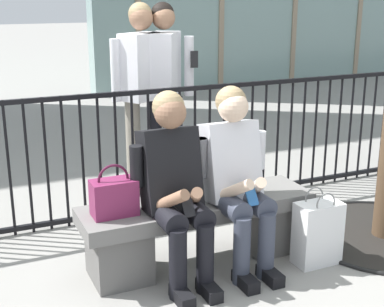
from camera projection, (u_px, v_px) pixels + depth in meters
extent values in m
plane|color=gray|center=(198.00, 261.00, 3.80)|extent=(60.00, 60.00, 0.00)
cube|color=slate|center=(198.00, 207.00, 3.68)|extent=(1.60, 0.44, 0.10)
cube|color=#605E5B|center=(119.00, 253.00, 3.53)|extent=(0.36, 0.37, 0.35)
cube|color=#605E5B|center=(268.00, 224.00, 3.97)|extent=(0.36, 0.37, 0.35)
cylinder|color=black|center=(165.00, 214.00, 3.39)|extent=(0.15, 0.40, 0.15)
cylinder|color=black|center=(178.00, 264.00, 3.28)|extent=(0.11, 0.11, 0.45)
cube|color=black|center=(182.00, 296.00, 3.28)|extent=(0.09, 0.22, 0.08)
cylinder|color=black|center=(192.00, 210.00, 3.46)|extent=(0.15, 0.40, 0.15)
cylinder|color=black|center=(205.00, 259.00, 3.35)|extent=(0.11, 0.11, 0.45)
cube|color=black|center=(209.00, 290.00, 3.35)|extent=(0.09, 0.22, 0.08)
cube|color=black|center=(170.00, 169.00, 3.48)|extent=(0.36, 0.30, 0.55)
cylinder|color=black|center=(137.00, 166.00, 3.37)|extent=(0.08, 0.08, 0.26)
cylinder|color=#8E664C|center=(171.00, 200.00, 3.29)|extent=(0.16, 0.28, 0.20)
cylinder|color=black|center=(201.00, 158.00, 3.55)|extent=(0.08, 0.08, 0.26)
cylinder|color=#8E664C|center=(196.00, 196.00, 3.35)|extent=(0.16, 0.28, 0.20)
cube|color=black|center=(188.00, 205.00, 3.27)|extent=(0.07, 0.10, 0.13)
sphere|color=#8E664C|center=(170.00, 113.00, 3.35)|extent=(0.20, 0.20, 0.20)
sphere|color=#997F59|center=(168.00, 107.00, 3.37)|extent=(0.20, 0.20, 0.20)
cylinder|color=#383D4C|center=(228.00, 204.00, 3.56)|extent=(0.15, 0.40, 0.15)
cylinder|color=#383D4C|center=(242.00, 251.00, 3.45)|extent=(0.11, 0.11, 0.45)
cube|color=black|center=(246.00, 281.00, 3.45)|extent=(0.09, 0.22, 0.08)
cylinder|color=#383D4C|center=(252.00, 200.00, 3.63)|extent=(0.15, 0.40, 0.15)
cylinder|color=#383D4C|center=(266.00, 246.00, 3.52)|extent=(0.11, 0.11, 0.45)
cube|color=black|center=(270.00, 276.00, 3.52)|extent=(0.09, 0.22, 0.08)
cube|color=silver|center=(230.00, 161.00, 3.65)|extent=(0.36, 0.30, 0.55)
cylinder|color=silver|center=(201.00, 158.00, 3.55)|extent=(0.08, 0.08, 0.26)
cylinder|color=beige|center=(235.00, 190.00, 3.46)|extent=(0.16, 0.28, 0.20)
cylinder|color=silver|center=(259.00, 150.00, 3.72)|extent=(0.08, 0.08, 0.26)
cylinder|color=beige|center=(257.00, 186.00, 3.52)|extent=(0.16, 0.28, 0.20)
cube|color=#2D6BB7|center=(251.00, 194.00, 3.44)|extent=(0.07, 0.10, 0.13)
sphere|color=beige|center=(233.00, 107.00, 3.52)|extent=(0.20, 0.20, 0.20)
sphere|color=#997F59|center=(231.00, 101.00, 3.54)|extent=(0.20, 0.20, 0.20)
cube|color=#7A234C|center=(114.00, 198.00, 3.40)|extent=(0.28, 0.16, 0.23)
torus|color=#49152D|center=(113.00, 180.00, 3.37)|extent=(0.20, 0.02, 0.20)
cube|color=white|center=(318.00, 233.00, 3.71)|extent=(0.31, 0.18, 0.44)
torus|color=slate|center=(326.00, 204.00, 3.59)|extent=(0.15, 0.01, 0.15)
torus|color=slate|center=(314.00, 197.00, 3.70)|extent=(0.15, 0.01, 0.15)
cylinder|color=gray|center=(134.00, 150.00, 4.82)|extent=(0.13, 0.13, 0.90)
cube|color=black|center=(136.00, 196.00, 4.91)|extent=(0.09, 0.22, 0.06)
cylinder|color=gray|center=(155.00, 148.00, 4.90)|extent=(0.13, 0.13, 0.90)
cube|color=black|center=(157.00, 193.00, 4.98)|extent=(0.09, 0.22, 0.06)
cube|color=silver|center=(142.00, 66.00, 4.65)|extent=(0.44, 0.39, 0.56)
cylinder|color=silver|center=(116.00, 70.00, 4.57)|extent=(0.08, 0.08, 0.52)
cylinder|color=silver|center=(168.00, 67.00, 4.75)|extent=(0.08, 0.08, 0.52)
sphere|color=#8E664C|center=(141.00, 18.00, 4.54)|extent=(0.20, 0.20, 0.20)
sphere|color=#997F59|center=(140.00, 14.00, 4.55)|extent=(0.20, 0.20, 0.20)
cylinder|color=black|center=(155.00, 148.00, 4.90)|extent=(0.13, 0.13, 0.90)
cube|color=black|center=(157.00, 193.00, 4.98)|extent=(0.09, 0.22, 0.06)
cylinder|color=black|center=(176.00, 145.00, 4.98)|extent=(0.13, 0.13, 0.90)
cube|color=black|center=(178.00, 190.00, 5.06)|extent=(0.09, 0.22, 0.06)
cube|color=silver|center=(164.00, 65.00, 4.73)|extent=(0.40, 0.44, 0.56)
cylinder|color=silver|center=(138.00, 69.00, 4.64)|extent=(0.08, 0.08, 0.52)
cylinder|color=silver|center=(189.00, 66.00, 4.83)|extent=(0.08, 0.08, 0.52)
sphere|color=#8E664C|center=(163.00, 18.00, 4.62)|extent=(0.20, 0.20, 0.20)
sphere|color=black|center=(163.00, 14.00, 4.62)|extent=(0.20, 0.20, 0.20)
cube|color=black|center=(194.00, 59.00, 4.72)|extent=(0.07, 0.01, 0.14)
cylinder|color=black|center=(9.00, 170.00, 4.05)|extent=(0.02, 0.02, 1.05)
cylinder|color=black|center=(28.00, 168.00, 4.11)|extent=(0.02, 0.02, 1.05)
cylinder|color=black|center=(47.00, 165.00, 4.16)|extent=(0.02, 0.02, 1.05)
cylinder|color=black|center=(65.00, 163.00, 4.22)|extent=(0.02, 0.02, 1.05)
cylinder|color=black|center=(83.00, 161.00, 4.27)|extent=(0.02, 0.02, 1.05)
cylinder|color=black|center=(100.00, 159.00, 4.32)|extent=(0.02, 0.02, 1.05)
cylinder|color=black|center=(117.00, 157.00, 4.38)|extent=(0.02, 0.02, 1.05)
cylinder|color=black|center=(133.00, 155.00, 4.43)|extent=(0.02, 0.02, 1.05)
cylinder|color=black|center=(149.00, 153.00, 4.49)|extent=(0.02, 0.02, 1.05)
cylinder|color=black|center=(165.00, 151.00, 4.54)|extent=(0.02, 0.02, 1.05)
cylinder|color=black|center=(180.00, 149.00, 4.59)|extent=(0.02, 0.02, 1.05)
cylinder|color=black|center=(195.00, 147.00, 4.65)|extent=(0.02, 0.02, 1.05)
cylinder|color=black|center=(209.00, 145.00, 4.70)|extent=(0.02, 0.02, 1.05)
cylinder|color=black|center=(224.00, 144.00, 4.76)|extent=(0.02, 0.02, 1.05)
cylinder|color=black|center=(238.00, 142.00, 4.81)|extent=(0.02, 0.02, 1.05)
cylinder|color=black|center=(251.00, 140.00, 4.86)|extent=(0.02, 0.02, 1.05)
cylinder|color=black|center=(265.00, 139.00, 4.92)|extent=(0.02, 0.02, 1.05)
cylinder|color=black|center=(278.00, 137.00, 4.97)|extent=(0.02, 0.02, 1.05)
cylinder|color=black|center=(290.00, 135.00, 5.03)|extent=(0.02, 0.02, 1.05)
cylinder|color=black|center=(303.00, 134.00, 5.08)|extent=(0.02, 0.02, 1.05)
cylinder|color=black|center=(315.00, 132.00, 5.13)|extent=(0.02, 0.02, 1.05)
cylinder|color=black|center=(327.00, 131.00, 5.19)|extent=(0.02, 0.02, 1.05)
cylinder|color=black|center=(339.00, 129.00, 5.24)|extent=(0.02, 0.02, 1.05)
cylinder|color=black|center=(350.00, 128.00, 5.30)|extent=(0.02, 0.02, 1.05)
cylinder|color=black|center=(361.00, 127.00, 5.35)|extent=(0.02, 0.02, 1.05)
cylinder|color=black|center=(372.00, 125.00, 5.40)|extent=(0.02, 0.02, 1.05)
cylinder|color=black|center=(383.00, 124.00, 5.46)|extent=(0.02, 0.02, 1.05)
cube|color=black|center=(150.00, 207.00, 4.62)|extent=(8.79, 0.04, 0.04)
cube|color=black|center=(148.00, 92.00, 4.34)|extent=(8.79, 0.04, 0.04)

